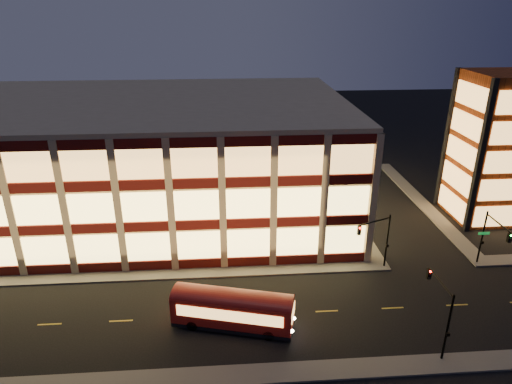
{
  "coord_description": "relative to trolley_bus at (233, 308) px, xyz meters",
  "views": [
    {
      "loc": [
        7.25,
        -38.67,
        25.49
      ],
      "look_at": [
        10.72,
        8.0,
        5.8
      ],
      "focal_mm": 32.0,
      "sensor_mm": 36.0,
      "label": 1
    }
  ],
  "objects": [
    {
      "name": "office_building",
      "position": [
        -10.54,
        24.29,
        5.35
      ],
      "size": [
        50.45,
        30.45,
        14.5
      ],
      "color": "tan",
      "rests_on": "ground"
    },
    {
      "name": "traffic_signal_far",
      "position": [
        14.59,
        7.61,
        2.22
      ],
      "size": [
        3.79,
        1.87,
        6.0
      ],
      "color": "black",
      "rests_on": "ground"
    },
    {
      "name": "sidewalk_office_east",
      "position": [
        15.38,
        24.37,
        -1.82
      ],
      "size": [
        2.0,
        30.0,
        0.15
      ],
      "primitive_type": "cube",
      "color": "#514F4C",
      "rests_on": "ground"
    },
    {
      "name": "sidewalk_office_south",
      "position": [
        -10.62,
        8.37,
        -1.82
      ],
      "size": [
        54.0,
        2.0,
        0.15
      ],
      "primitive_type": "cube",
      "color": "#514F4C",
      "rests_on": "ground"
    },
    {
      "name": "ground",
      "position": [
        -7.62,
        7.37,
        -1.89
      ],
      "size": [
        200.0,
        200.0,
        0.0
      ],
      "primitive_type": "plane",
      "color": "black",
      "rests_on": "ground"
    },
    {
      "name": "traffic_signal_near",
      "position": [
        15.88,
        -3.66,
        2.23
      ],
      "size": [
        0.32,
        4.45,
        6.0
      ],
      "color": "black",
      "rests_on": "ground"
    },
    {
      "name": "stair_tower",
      "position": [
        32.33,
        19.33,
        7.1
      ],
      "size": [
        8.6,
        8.6,
        18.0
      ],
      "color": "#8C3814",
      "rests_on": "ground"
    },
    {
      "name": "traffic_signal_right",
      "position": [
        25.88,
        6.75,
        2.21
      ],
      "size": [
        1.2,
        4.37,
        6.0
      ],
      "color": "black",
      "rests_on": "ground"
    },
    {
      "name": "trolley_bus",
      "position": [
        0.0,
        0.0,
        0.0
      ],
      "size": [
        10.39,
        5.03,
        3.42
      ],
      "rotation": [
        0.0,
        0.0,
        -0.26
      ],
      "color": "#960D08",
      "rests_on": "ground"
    },
    {
      "name": "sidewalk_near",
      "position": [
        -7.62,
        -5.63,
        -1.82
      ],
      "size": [
        100.0,
        2.0,
        0.15
      ],
      "primitive_type": "cube",
      "color": "#514F4C",
      "rests_on": "ground"
    },
    {
      "name": "sidewalk_tower_west",
      "position": [
        26.38,
        24.37,
        -1.82
      ],
      "size": [
        2.0,
        30.0,
        0.15
      ],
      "primitive_type": "cube",
      "color": "#514F4C",
      "rests_on": "ground"
    }
  ]
}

